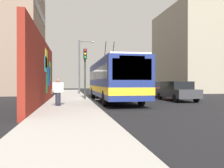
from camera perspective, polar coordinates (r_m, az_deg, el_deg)
The scene contains 13 objects.
ground_plane at distance 20.45m, azimuth -5.61°, elevation -3.83°, with size 80.00×80.00×0.00m, color black.
sidewalk_slab at distance 20.39m, azimuth -10.10°, elevation -3.64°, with size 48.00×3.20×0.15m, color #ADA8A0.
graffiti_wall at distance 16.31m, azimuth -16.30°, elevation 2.67°, with size 13.68×0.32×4.32m.
building_far_left at distance 35.14m, azimuth -22.94°, elevation 13.75°, with size 12.73×7.55×19.29m.
building_far_right at distance 40.37m, azimuth 17.63°, elevation 7.50°, with size 13.69×7.23×13.03m.
city_bus at distance 19.11m, azimuth 0.13°, elevation 1.22°, with size 12.29×2.65×4.98m.
parked_car_dark_gray at distance 20.18m, azimuth 15.11°, elevation -1.52°, with size 4.75×1.89×1.58m.
parked_car_red at distance 25.79m, azimuth 9.40°, elevation -1.10°, with size 4.84×1.89×1.58m.
parked_car_navy at distance 31.47m, azimuth 5.79°, elevation -0.83°, with size 4.91×1.86×1.58m.
pedestrian_near_wall at distance 14.15m, azimuth -12.78°, elevation -1.47°, with size 0.22×0.71×1.56m.
traffic_light at distance 19.53m, azimuth -6.44°, elevation 4.49°, with size 0.49×0.28×4.09m.
street_lamp at distance 28.79m, azimuth -7.35°, elevation 5.03°, with size 0.44×1.85×6.38m.
curbside_puddle at distance 21.40m, azimuth -4.19°, elevation -3.64°, with size 1.11×1.11×0.00m, color black.
Camera 1 is at (-20.34, 1.56, 1.51)m, focal length 38.39 mm.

